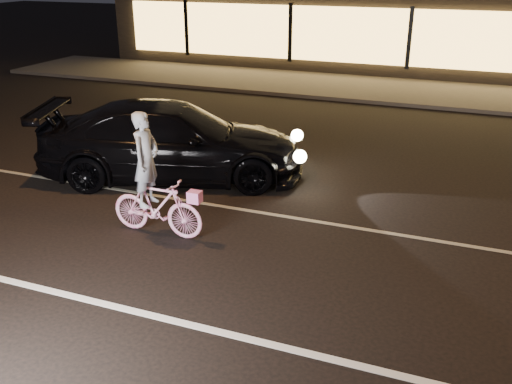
% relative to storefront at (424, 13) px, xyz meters
% --- Properties ---
extents(ground, '(90.00, 90.00, 0.00)m').
position_rel_storefront_xyz_m(ground, '(0.00, -18.97, -2.15)').
color(ground, black).
rests_on(ground, ground).
extents(lane_stripe_near, '(60.00, 0.12, 0.01)m').
position_rel_storefront_xyz_m(lane_stripe_near, '(0.00, -20.47, -2.14)').
color(lane_stripe_near, silver).
rests_on(lane_stripe_near, ground).
extents(lane_stripe_far, '(60.00, 0.10, 0.01)m').
position_rel_storefront_xyz_m(lane_stripe_far, '(0.00, -16.97, -2.14)').
color(lane_stripe_far, gray).
rests_on(lane_stripe_far, ground).
extents(sidewalk, '(30.00, 4.00, 0.12)m').
position_rel_storefront_xyz_m(sidewalk, '(0.00, -5.97, -2.09)').
color(sidewalk, '#383533').
rests_on(sidewalk, ground).
extents(storefront, '(25.40, 8.42, 4.20)m').
position_rel_storefront_xyz_m(storefront, '(0.00, 0.00, 0.00)').
color(storefront, black).
rests_on(storefront, ground).
extents(cyclist, '(1.64, 0.56, 2.06)m').
position_rel_storefront_xyz_m(cyclist, '(-2.13, -18.37, -1.41)').
color(cyclist, '#E12C84').
rests_on(cyclist, ground).
extents(sedan, '(5.78, 3.86, 1.56)m').
position_rel_storefront_xyz_m(sedan, '(-3.15, -15.92, -1.37)').
color(sedan, black).
rests_on(sedan, ground).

